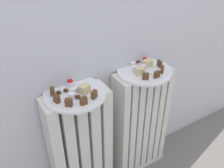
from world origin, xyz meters
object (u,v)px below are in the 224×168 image
(jam_bowl_right, at_px, (145,61))
(radiator_right, at_px, (140,123))
(radiator_left, at_px, (81,148))
(fork, at_px, (151,74))
(plate_left, at_px, (75,94))
(plate_right, at_px, (144,71))
(jam_bowl_left, at_px, (70,83))

(jam_bowl_right, bearing_deg, radiator_right, -131.02)
(radiator_left, bearing_deg, fork, -7.31)
(radiator_right, bearing_deg, plate_left, 180.00)
(plate_right, distance_m, fork, 0.05)
(radiator_right, height_order, jam_bowl_left, jam_bowl_left)
(radiator_left, xyz_separation_m, radiator_right, (0.38, 0.00, 0.00))
(plate_left, xyz_separation_m, plate_right, (0.38, 0.00, 0.00))
(jam_bowl_left, distance_m, jam_bowl_right, 0.43)
(plate_left, height_order, jam_bowl_right, jam_bowl_right)
(radiator_left, distance_m, radiator_right, 0.38)
(radiator_left, xyz_separation_m, plate_right, (0.38, 0.00, 0.35))
(radiator_right, distance_m, fork, 0.36)
(radiator_right, xyz_separation_m, plate_right, (0.00, 0.00, 0.35))
(jam_bowl_right, bearing_deg, plate_right, -131.02)
(plate_right, distance_m, jam_bowl_left, 0.38)
(plate_left, height_order, fork, fork)
(radiator_left, bearing_deg, plate_left, 0.00)
(radiator_right, height_order, jam_bowl_right, jam_bowl_right)
(radiator_left, xyz_separation_m, fork, (0.39, -0.05, 0.36))
(radiator_right, relative_size, plate_right, 2.42)
(plate_left, distance_m, jam_bowl_right, 0.44)
(plate_right, relative_size, fork, 3.03)
(plate_left, height_order, jam_bowl_left, jam_bowl_left)
(jam_bowl_right, xyz_separation_m, fork, (-0.05, -0.11, -0.01))
(jam_bowl_right, bearing_deg, radiator_left, -172.35)
(plate_right, relative_size, jam_bowl_left, 7.20)
(plate_left, relative_size, jam_bowl_right, 6.02)
(radiator_left, height_order, plate_left, plate_left)
(jam_bowl_left, height_order, jam_bowl_right, jam_bowl_left)
(radiator_right, xyz_separation_m, fork, (0.01, -0.05, 0.36))
(jam_bowl_left, bearing_deg, jam_bowl_right, -0.50)
(jam_bowl_left, distance_m, fork, 0.40)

